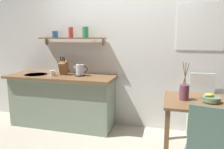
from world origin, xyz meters
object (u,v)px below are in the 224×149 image
(fruit_bowl, at_px, (211,99))
(electric_kettle, at_px, (80,70))
(dining_table, at_px, (202,110))
(dining_chair_near, at_px, (207,146))
(knife_block, at_px, (64,68))
(twig_vase, at_px, (184,92))
(dining_chair_far, at_px, (202,104))
(coffee_mug_by_sink, at_px, (53,73))

(fruit_bowl, relative_size, electric_kettle, 0.87)
(dining_table, height_order, dining_chair_near, dining_chair_near)
(fruit_bowl, relative_size, knife_block, 0.69)
(twig_vase, relative_size, electric_kettle, 2.01)
(dining_chair_far, bearing_deg, coffee_mug_by_sink, -175.37)
(knife_block, bearing_deg, dining_chair_near, -30.22)
(dining_chair_far, bearing_deg, twig_vase, -119.72)
(dining_chair_near, relative_size, coffee_mug_by_sink, 7.24)
(electric_kettle, height_order, coffee_mug_by_sink, electric_kettle)
(dining_chair_far, xyz_separation_m, knife_block, (-2.21, -0.05, 0.47))
(electric_kettle, distance_m, knife_block, 0.31)
(dining_chair_far, xyz_separation_m, electric_kettle, (-1.90, -0.08, 0.45))
(dining_table, relative_size, dining_chair_near, 0.99)
(knife_block, bearing_deg, twig_vase, -13.93)
(dining_chair_far, distance_m, knife_block, 2.26)
(twig_vase, bearing_deg, electric_kettle, 164.49)
(dining_chair_far, relative_size, coffee_mug_by_sink, 7.66)
(dining_table, bearing_deg, electric_kettle, 166.62)
(dining_chair_near, relative_size, dining_chair_far, 0.94)
(knife_block, bearing_deg, dining_chair_far, 1.24)
(twig_vase, bearing_deg, fruit_bowl, -4.83)
(dining_chair_near, height_order, fruit_bowl, dining_chair_near)
(dining_chair_far, height_order, fruit_bowl, dining_chair_far)
(dining_chair_far, distance_m, twig_vase, 0.67)
(fruit_bowl, height_order, coffee_mug_by_sink, coffee_mug_by_sink)
(dining_chair_near, bearing_deg, knife_block, 149.78)
(dining_chair_far, bearing_deg, dining_table, -98.27)
(knife_block, height_order, coffee_mug_by_sink, knife_block)
(coffee_mug_by_sink, bearing_deg, electric_kettle, 14.16)
(dining_table, height_order, electric_kettle, electric_kettle)
(fruit_bowl, height_order, electric_kettle, electric_kettle)
(electric_kettle, xyz_separation_m, knife_block, (-0.31, 0.03, 0.03))
(fruit_bowl, xyz_separation_m, knife_block, (-2.23, 0.50, 0.23))
(dining_chair_near, distance_m, knife_block, 2.47)
(dining_table, xyz_separation_m, twig_vase, (-0.22, -0.01, 0.22))
(dining_chair_far, height_order, twig_vase, twig_vase)
(dining_chair_far, height_order, coffee_mug_by_sink, dining_chair_far)
(dining_chair_far, xyz_separation_m, twig_vase, (-0.30, -0.52, 0.30))
(electric_kettle, bearing_deg, dining_table, -13.38)
(dining_table, height_order, fruit_bowl, fruit_bowl)
(electric_kettle, bearing_deg, dining_chair_near, -33.73)
(twig_vase, distance_m, knife_block, 1.98)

